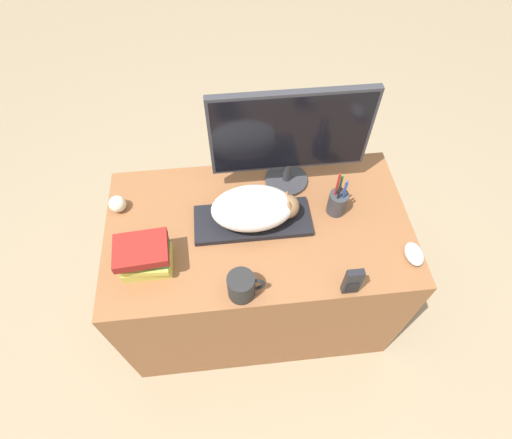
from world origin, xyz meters
The scene contains 11 objects.
ground_plane centered at (0.00, 0.00, 0.00)m, with size 12.00×12.00×0.00m, color #998466.
desk centered at (0.00, 0.34, 0.37)m, with size 1.21×0.68×0.73m.
keyboard centered at (-0.02, 0.35, 0.74)m, with size 0.46×0.18×0.02m.
cat centered at (-0.01, 0.35, 0.83)m, with size 0.34×0.20×0.14m.
monitor centered at (0.14, 0.55, 0.99)m, with size 0.61×0.18×0.46m.
computer_mouse centered at (0.56, 0.14, 0.75)m, with size 0.07×0.10×0.04m.
coffee_mug centered at (-0.09, 0.06, 0.79)m, with size 0.13×0.10×0.11m.
pen_cup centered at (0.32, 0.38, 0.79)m, with size 0.08×0.08×0.22m.
baseball centered at (-0.55, 0.48, 0.77)m, with size 0.07×0.07×0.07m.
phone centered at (0.29, 0.03, 0.80)m, with size 0.06×0.03×0.14m.
book_stack centered at (-0.42, 0.20, 0.80)m, with size 0.20×0.15×0.13m.
Camera 1 is at (-0.10, -0.54, 2.03)m, focal length 28.00 mm.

